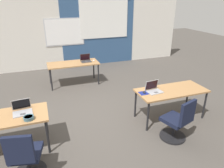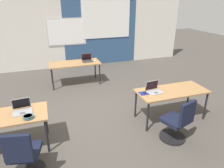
# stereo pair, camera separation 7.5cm
# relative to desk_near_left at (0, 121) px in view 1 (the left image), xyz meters

# --- Properties ---
(ground_plane) EXTENTS (24.00, 24.00, 0.00)m
(ground_plane) POSITION_rel_desk_near_left_xyz_m (1.75, 0.60, -0.66)
(ground_plane) COLOR #47423D
(back_wall_assembly) EXTENTS (10.00, 0.27, 2.80)m
(back_wall_assembly) POSITION_rel_desk_near_left_xyz_m (1.80, 4.80, 0.75)
(back_wall_assembly) COLOR silver
(back_wall_assembly) RESTS_ON ground
(desk_near_left) EXTENTS (1.60, 0.70, 0.72)m
(desk_near_left) POSITION_rel_desk_near_left_xyz_m (0.00, 0.00, 0.00)
(desk_near_left) COLOR #A37547
(desk_near_left) RESTS_ON ground
(desk_near_right) EXTENTS (1.60, 0.70, 0.72)m
(desk_near_right) POSITION_rel_desk_near_left_xyz_m (3.50, 0.00, 0.00)
(desk_near_right) COLOR #A37547
(desk_near_right) RESTS_ON ground
(desk_far_center) EXTENTS (1.60, 0.70, 0.72)m
(desk_far_center) POSITION_rel_desk_near_left_xyz_m (1.75, 2.80, 0.00)
(desk_far_center) COLOR #A37547
(desk_far_center) RESTS_ON ground
(laptop_near_right_inner) EXTENTS (0.36, 0.30, 0.24)m
(laptop_near_right_inner) POSITION_rel_desk_near_left_xyz_m (3.07, 0.06, 0.11)
(laptop_near_right_inner) COLOR #9E9EA3
(laptop_near_right_inner) RESTS_ON desk_near_right
(mousepad_near_right_inner) EXTENTS (0.22, 0.19, 0.00)m
(mousepad_near_right_inner) POSITION_rel_desk_near_left_xyz_m (2.83, 0.06, 0.06)
(mousepad_near_right_inner) COLOR navy
(mousepad_near_right_inner) RESTS_ON desk_near_right
(mouse_near_right_inner) EXTENTS (0.06, 0.10, 0.03)m
(mouse_near_right_inner) POSITION_rel_desk_near_left_xyz_m (2.83, 0.06, 0.08)
(mouse_near_right_inner) COLOR black
(mouse_near_right_inner) RESTS_ON mousepad_near_right_inner
(chair_near_right_inner) EXTENTS (0.55, 0.60, 0.92)m
(chair_near_right_inner) POSITION_rel_desk_near_left_xyz_m (3.17, -0.75, -0.28)
(chair_near_right_inner) COLOR black
(chair_near_right_inner) RESTS_ON ground
(laptop_far_right) EXTENTS (0.34, 0.28, 0.24)m
(laptop_far_right) POSITION_rel_desk_near_left_xyz_m (2.17, 2.84, 0.11)
(laptop_far_right) COLOR #333338
(laptop_far_right) RESTS_ON desk_far_center
(mouse_far_right) EXTENTS (0.07, 0.11, 0.03)m
(mouse_far_right) POSITION_rel_desk_near_left_xyz_m (2.42, 2.80, 0.08)
(mouse_far_right) COLOR silver
(mouse_far_right) RESTS_ON desk_far_center
(laptop_near_left_inner) EXTENTS (0.36, 0.32, 0.23)m
(laptop_near_left_inner) POSITION_rel_desk_near_left_xyz_m (0.37, 0.07, 0.11)
(laptop_near_left_inner) COLOR #9E9EA3
(laptop_near_left_inner) RESTS_ON desk_near_left
(chair_near_left_inner) EXTENTS (0.52, 0.58, 0.92)m
(chair_near_left_inner) POSITION_rel_desk_near_left_xyz_m (0.39, -0.77, -0.28)
(chair_near_left_inner) COLOR black
(chair_near_left_inner) RESTS_ON ground
(snack_bowl) EXTENTS (0.18, 0.18, 0.06)m
(snack_bowl) POSITION_rel_desk_near_left_xyz_m (0.48, -0.21, 0.10)
(snack_bowl) COLOR #3D6070
(snack_bowl) RESTS_ON desk_near_left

